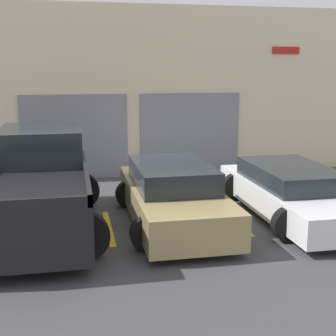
# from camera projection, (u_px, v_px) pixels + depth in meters

# --- Properties ---
(ground_plane) EXTENTS (28.00, 28.00, 0.00)m
(ground_plane) POSITION_uv_depth(u_px,v_px,m) (158.00, 202.00, 11.58)
(ground_plane) COLOR #3D3D3F
(shophouse_building) EXTENTS (16.74, 0.68, 5.08)m
(shophouse_building) POSITION_uv_depth(u_px,v_px,m) (138.00, 93.00, 14.21)
(shophouse_building) COLOR beige
(shophouse_building) RESTS_ON ground
(pickup_truck) EXTENTS (2.54, 5.04, 1.94)m
(pickup_truck) POSITION_uv_depth(u_px,v_px,m) (40.00, 185.00, 9.51)
(pickup_truck) COLOR black
(pickup_truck) RESTS_ON ground
(sedan_white) EXTENTS (2.23, 4.79, 1.11)m
(sedan_white) POSITION_uv_depth(u_px,v_px,m) (292.00, 192.00, 10.38)
(sedan_white) COLOR white
(sedan_white) RESTS_ON ground
(sedan_side) EXTENTS (2.16, 4.48, 1.28)m
(sedan_side) POSITION_uv_depth(u_px,v_px,m) (172.00, 195.00, 9.83)
(sedan_side) COLOR #9E8956
(sedan_side) RESTS_ON ground
(parking_stripe_left) EXTENTS (0.12, 2.20, 0.01)m
(parking_stripe_left) POSITION_uv_depth(u_px,v_px,m) (109.00, 227.00, 9.67)
(parking_stripe_left) COLOR gold
(parking_stripe_left) RESTS_ON ground
(parking_stripe_centre) EXTENTS (0.12, 2.20, 0.01)m
(parking_stripe_centre) POSITION_uv_depth(u_px,v_px,m) (233.00, 219.00, 10.20)
(parking_stripe_centre) COLOR gold
(parking_stripe_centre) RESTS_ON ground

